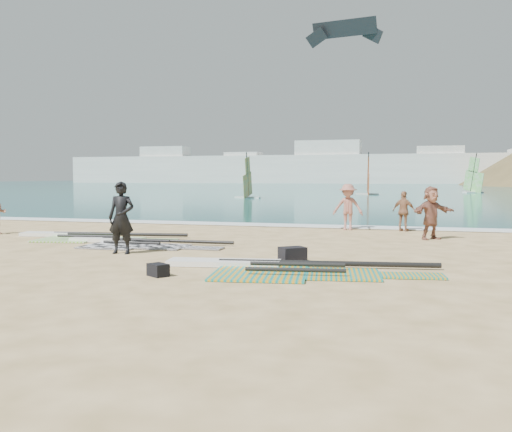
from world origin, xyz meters
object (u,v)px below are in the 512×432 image
(person_wetsuit, at_px, (121,218))
(beachgoer_right, at_px, (431,213))
(rig_grey, at_px, (130,243))
(rig_green, at_px, (83,237))
(beachgoer_mid, at_px, (348,207))
(beachgoer_back, at_px, (404,211))
(gear_bag_far, at_px, (158,270))
(gear_bag_near, at_px, (292,255))
(rig_orange, at_px, (275,268))

(person_wetsuit, relative_size, beachgoer_right, 1.10)
(rig_grey, relative_size, rig_green, 0.90)
(rig_green, bearing_deg, person_wetsuit, -52.60)
(beachgoer_mid, height_order, beachgoer_back, beachgoer_mid)
(rig_grey, distance_m, gear_bag_far, 5.69)
(rig_grey, distance_m, gear_bag_near, 5.87)
(beachgoer_right, bearing_deg, beachgoer_mid, 98.15)
(gear_bag_far, bearing_deg, rig_orange, 32.60)
(rig_orange, bearing_deg, rig_grey, 139.36)
(beachgoer_back, bearing_deg, beachgoer_right, 129.94)
(gear_bag_near, distance_m, person_wetsuit, 4.77)
(gear_bag_far, relative_size, beachgoer_mid, 0.25)
(rig_green, xyz_separation_m, beachgoer_back, (10.17, 5.41, 0.70))
(rig_orange, bearing_deg, person_wetsuit, 153.16)
(beachgoer_mid, distance_m, beachgoer_back, 2.09)
(rig_orange, height_order, gear_bag_near, gear_bag_near)
(gear_bag_near, distance_m, beachgoer_back, 9.05)
(person_wetsuit, distance_m, beachgoer_back, 10.99)
(rig_grey, height_order, beachgoer_right, beachgoer_right)
(rig_orange, height_order, beachgoer_mid, beachgoer_mid)
(rig_green, distance_m, rig_orange, 8.96)
(rig_orange, height_order, person_wetsuit, person_wetsuit)
(gear_bag_far, bearing_deg, beachgoer_mid, 77.50)
(rig_grey, bearing_deg, gear_bag_near, -22.48)
(rig_green, distance_m, beachgoer_right, 11.48)
(gear_bag_near, bearing_deg, person_wetsuit, 176.63)
(rig_grey, height_order, gear_bag_near, gear_bag_near)
(gear_bag_far, relative_size, beachgoer_right, 0.25)
(gear_bag_far, xyz_separation_m, beachgoer_right, (5.51, 8.73, 0.74))
(rig_grey, distance_m, person_wetsuit, 2.19)
(beachgoer_back, bearing_deg, rig_orange, 96.40)
(rig_green, relative_size, person_wetsuit, 3.07)
(gear_bag_far, bearing_deg, person_wetsuit, 130.52)
(rig_orange, distance_m, beachgoer_back, 10.26)
(beachgoer_back, bearing_deg, beachgoer_mid, 20.97)
(person_wetsuit, bearing_deg, rig_grey, 106.46)
(rig_orange, xyz_separation_m, beachgoer_right, (3.37, 7.36, 0.82))
(rig_grey, height_order, rig_orange, rig_orange)
(rig_orange, distance_m, beachgoer_right, 8.14)
(gear_bag_near, relative_size, beachgoer_mid, 0.33)
(beachgoer_mid, xyz_separation_m, beachgoer_right, (3.01, -2.55, -0.01))
(rig_orange, relative_size, person_wetsuit, 3.24)
(person_wetsuit, bearing_deg, gear_bag_far, -55.97)
(gear_bag_far, bearing_deg, rig_green, 133.44)
(rig_orange, relative_size, beachgoer_right, 3.57)
(gear_bag_far, bearing_deg, rig_grey, 124.46)
(rig_grey, xyz_separation_m, rig_green, (-2.37, 1.21, 0.00))
(gear_bag_near, bearing_deg, beachgoer_back, 75.10)
(rig_green, relative_size, gear_bag_far, 13.58)
(gear_bag_far, height_order, person_wetsuit, person_wetsuit)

